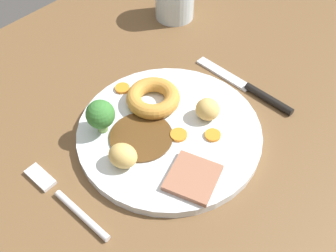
{
  "coord_description": "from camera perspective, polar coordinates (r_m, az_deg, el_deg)",
  "views": [
    {
      "loc": [
        -26.84,
        -23.28,
        47.62
      ],
      "look_at": [
        -0.28,
        0.67,
        6.0
      ],
      "focal_mm": 41.71,
      "sensor_mm": 36.0,
      "label": 1
    }
  ],
  "objects": [
    {
      "name": "dining_table",
      "position": [
        0.58,
        0.68,
        -2.88
      ],
      "size": [
        120.0,
        84.0,
        3.6
      ],
      "primitive_type": "cube",
      "color": "brown",
      "rests_on": "ground"
    },
    {
      "name": "dinner_plate",
      "position": [
        0.56,
        -0.0,
        -1.13
      ],
      "size": [
        26.51,
        26.51,
        1.4
      ],
      "primitive_type": "cylinder",
      "color": "white",
      "rests_on": "dining_table"
    },
    {
      "name": "gravy_pool",
      "position": [
        0.55,
        -3.93,
        -1.55
      ],
      "size": [
        8.99,
        8.99,
        0.3
      ],
      "primitive_type": "cylinder",
      "color": "#563819",
      "rests_on": "dinner_plate"
    },
    {
      "name": "meat_slice_main",
      "position": [
        0.51,
        3.64,
        -7.53
      ],
      "size": [
        7.89,
        7.72,
        0.8
      ],
      "primitive_type": "cube",
      "rotation": [
        0.0,
        0.0,
        0.3
      ],
      "color": "#9E664C",
      "rests_on": "dinner_plate"
    },
    {
      "name": "yorkshire_pudding",
      "position": [
        0.59,
        -2.19,
        4.15
      ],
      "size": [
        8.1,
        8.1,
        2.29
      ],
      "primitive_type": "torus",
      "color": "#C68938",
      "rests_on": "dinner_plate"
    },
    {
      "name": "roast_potato_left",
      "position": [
        0.56,
        5.82,
        2.45
      ],
      "size": [
        4.31,
        4.41,
        3.21
      ],
      "primitive_type": "ellipsoid",
      "rotation": [
        0.0,
        0.0,
        1.89
      ],
      "color": "#D8B260",
      "rests_on": "dinner_plate"
    },
    {
      "name": "roast_potato_right",
      "position": [
        0.51,
        -6.61,
        -4.34
      ],
      "size": [
        4.31,
        4.7,
        3.28
      ],
      "primitive_type": "ellipsoid",
      "rotation": [
        0.0,
        0.0,
        5.0
      ],
      "color": "#D8B260",
      "rests_on": "dinner_plate"
    },
    {
      "name": "carrot_coin_front",
      "position": [
        0.55,
        6.55,
        -1.34
      ],
      "size": [
        2.28,
        2.28,
        0.43
      ],
      "primitive_type": "cylinder",
      "color": "orange",
      "rests_on": "dinner_plate"
    },
    {
      "name": "carrot_coin_back",
      "position": [
        0.55,
        1.25,
        -1.58
      ],
      "size": [
        2.4,
        2.4,
        0.43
      ],
      "primitive_type": "cylinder",
      "color": "orange",
      "rests_on": "dinner_plate"
    },
    {
      "name": "carrot_coin_side",
      "position": [
        0.62,
        -6.69,
        5.5
      ],
      "size": [
        2.29,
        2.29,
        0.46
      ],
      "primitive_type": "cylinder",
      "color": "orange",
      "rests_on": "dinner_plate"
    },
    {
      "name": "broccoli_floret",
      "position": [
        0.54,
        -9.84,
        1.61
      ],
      "size": [
        4.08,
        4.08,
        5.31
      ],
      "color": "#8CB766",
      "rests_on": "dinner_plate"
    },
    {
      "name": "fork",
      "position": [
        0.52,
        -15.06,
        -10.15
      ],
      "size": [
        2.04,
        15.26,
        0.9
      ],
      "rotation": [
        0.0,
        0.0,
        1.58
      ],
      "color": "silver",
      "rests_on": "dining_table"
    },
    {
      "name": "knife",
      "position": [
        0.64,
        12.07,
        5.29
      ],
      "size": [
        2.1,
        18.54,
        1.2
      ],
      "rotation": [
        0.0,
        0.0,
        1.54
      ],
      "color": "black",
      "rests_on": "dining_table"
    }
  ]
}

